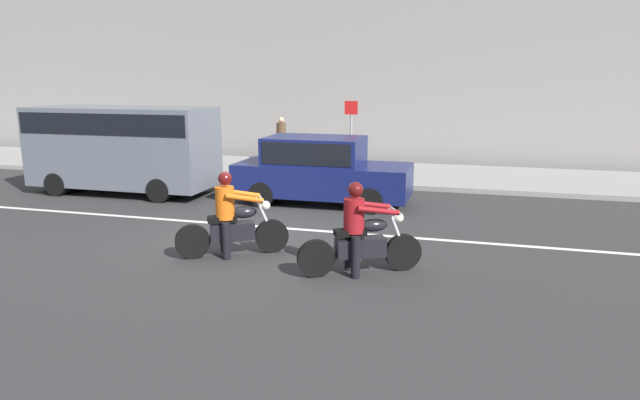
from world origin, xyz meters
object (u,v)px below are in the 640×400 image
object	(u,v)px
motorcycle_with_rider_crimson	(360,236)
parked_sedan_navy	(320,170)
street_sign_post	(351,128)
pedestrian_bystander	(281,136)
motorcycle_with_rider_orange_stripe	(231,221)
parked_van_slate_gray	(123,144)

from	to	relation	value
motorcycle_with_rider_crimson	parked_sedan_navy	distance (m)	5.36
parked_sedan_navy	street_sign_post	distance (m)	4.63
motorcycle_with_rider_crimson	pedestrian_bystander	xyz separation A→B (m)	(-5.00, 10.39, 0.47)
motorcycle_with_rider_orange_stripe	pedestrian_bystander	xyz separation A→B (m)	(-2.55, 10.06, 0.47)
parked_van_slate_gray	street_sign_post	world-z (taller)	street_sign_post
motorcycle_with_rider_orange_stripe	street_sign_post	distance (m)	9.24
parked_sedan_navy	street_sign_post	xyz separation A→B (m)	(-0.19, 4.57, 0.68)
parked_van_slate_gray	street_sign_post	distance (m)	7.25
motorcycle_with_rider_crimson	parked_van_slate_gray	size ratio (longest dim) A/B	0.38
motorcycle_with_rider_orange_stripe	parked_van_slate_gray	world-z (taller)	parked_van_slate_gray
motorcycle_with_rider_orange_stripe	parked_van_slate_gray	bearing A→B (deg)	139.82
motorcycle_with_rider_crimson	parked_sedan_navy	xyz separation A→B (m)	(-2.05, 4.95, 0.24)
street_sign_post	pedestrian_bystander	size ratio (longest dim) A/B	1.40
pedestrian_bystander	motorcycle_with_rider_crimson	bearing A→B (deg)	-64.27
motorcycle_with_rider_orange_stripe	parked_sedan_navy	bearing A→B (deg)	85.06
motorcycle_with_rider_orange_stripe	parked_van_slate_gray	xyz separation A→B (m)	(-5.27, 4.45, 0.75)
street_sign_post	parked_sedan_navy	bearing A→B (deg)	-87.68
motorcycle_with_rider_crimson	street_sign_post	world-z (taller)	street_sign_post
parked_sedan_navy	parked_van_slate_gray	distance (m)	5.69
motorcycle_with_rider_crimson	parked_van_slate_gray	world-z (taller)	parked_van_slate_gray
parked_sedan_navy	pedestrian_bystander	xyz separation A→B (m)	(-2.95, 5.44, 0.23)
parked_van_slate_gray	pedestrian_bystander	distance (m)	6.24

